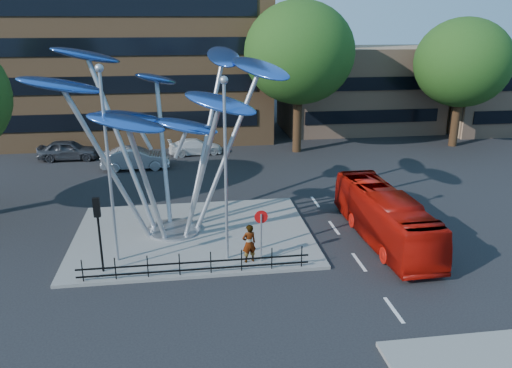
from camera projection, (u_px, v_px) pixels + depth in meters
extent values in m
plane|color=black|center=(222.00, 295.00, 20.24)|extent=(120.00, 120.00, 0.00)
cube|color=slate|center=(193.00, 235.00, 25.71)|extent=(12.00, 9.00, 0.15)
cube|color=tan|center=(359.00, 89.00, 49.27)|extent=(15.00, 8.00, 8.00)
cube|color=tan|center=(501.00, 94.00, 49.43)|extent=(12.00, 8.00, 7.00)
cylinder|color=black|center=(297.00, 118.00, 41.05)|extent=(0.70, 0.70, 5.72)
ellipsoid|color=#1C4012|center=(299.00, 53.00, 39.40)|extent=(8.80, 8.80, 8.10)
cylinder|color=black|center=(456.00, 117.00, 43.04)|extent=(0.70, 0.70, 5.06)
ellipsoid|color=#1C4012|center=(463.00, 63.00, 41.57)|extent=(8.00, 8.00, 7.36)
cylinder|color=#9EA0A5|center=(174.00, 229.00, 26.00)|extent=(2.80, 2.80, 0.12)
cylinder|color=#9EA0A5|center=(144.00, 163.00, 24.06)|extent=(0.24, 0.24, 7.80)
ellipsoid|color=blue|center=(61.00, 85.00, 21.45)|extent=(3.92, 2.95, 1.39)
cylinder|color=#9EA0A5|center=(162.00, 178.00, 24.01)|extent=(0.24, 0.24, 6.40)
ellipsoid|color=blue|center=(126.00, 123.00, 20.77)|extent=(3.47, 1.78, 1.31)
cylinder|color=#9EA0A5|center=(182.00, 170.00, 24.24)|extent=(0.24, 0.24, 7.00)
ellipsoid|color=blue|center=(220.00, 103.00, 21.87)|extent=(3.81, 3.11, 1.36)
cylinder|color=#9EA0A5|center=(194.00, 154.00, 24.88)|extent=(0.24, 0.24, 8.20)
ellipsoid|color=blue|center=(260.00, 68.00, 24.41)|extent=(3.52, 4.06, 1.44)
cylinder|color=#9EA0A5|center=(185.00, 146.00, 25.61)|extent=(0.24, 0.24, 8.60)
ellipsoid|color=blue|center=(223.00, 56.00, 26.42)|extent=(2.21, 3.79, 1.39)
cylinder|color=#9EA0A5|center=(166.00, 157.00, 25.76)|extent=(0.24, 0.24, 7.40)
ellipsoid|color=blue|center=(156.00, 79.00, 26.97)|extent=(3.02, 3.71, 1.34)
cylinder|color=#9EA0A5|center=(149.00, 148.00, 24.87)|extent=(0.24, 0.24, 8.80)
ellipsoid|color=blue|center=(87.00, 55.00, 24.41)|extent=(3.88, 3.60, 1.42)
ellipsoid|color=blue|center=(130.00, 117.00, 24.06)|extent=(3.40, 1.96, 1.13)
ellipsoid|color=blue|center=(187.00, 126.00, 23.99)|extent=(3.39, 2.16, 1.11)
cylinder|color=#9EA0A5|center=(109.00, 172.00, 21.52)|extent=(0.14, 0.14, 8.50)
sphere|color=#9EA0A5|center=(99.00, 68.00, 20.13)|extent=(0.36, 0.36, 0.36)
cylinder|color=#9EA0A5|center=(226.00, 176.00, 21.80)|extent=(0.14, 0.14, 8.00)
sphere|color=#9EA0A5|center=(224.00, 80.00, 20.49)|extent=(0.36, 0.36, 0.36)
cylinder|color=black|center=(100.00, 238.00, 21.36)|extent=(0.10, 0.10, 3.20)
cube|color=black|center=(97.00, 207.00, 20.91)|extent=(0.28, 0.18, 0.85)
sphere|color=#FF0C0C|center=(96.00, 201.00, 20.82)|extent=(0.18, 0.18, 0.18)
cylinder|color=#9EA0A5|center=(261.00, 238.00, 22.44)|extent=(0.08, 0.08, 2.30)
cylinder|color=red|center=(261.00, 217.00, 22.15)|extent=(0.60, 0.04, 0.60)
cube|color=white|center=(261.00, 217.00, 22.17)|extent=(0.42, 0.03, 0.10)
cylinder|color=black|center=(82.00, 271.00, 20.86)|extent=(0.05, 0.05, 1.00)
cylinder|color=black|center=(115.00, 269.00, 21.04)|extent=(0.05, 0.05, 1.00)
cylinder|color=black|center=(148.00, 266.00, 21.22)|extent=(0.05, 0.05, 1.00)
cylinder|color=black|center=(180.00, 264.00, 21.40)|extent=(0.05, 0.05, 1.00)
cylinder|color=black|center=(211.00, 262.00, 21.58)|extent=(0.05, 0.05, 1.00)
cylinder|color=black|center=(242.00, 260.00, 21.76)|extent=(0.05, 0.05, 1.00)
cylinder|color=black|center=(272.00, 258.00, 21.94)|extent=(0.05, 0.05, 1.00)
cylinder|color=black|center=(302.00, 256.00, 22.12)|extent=(0.05, 0.05, 1.00)
cube|color=black|center=(195.00, 262.00, 21.48)|extent=(10.00, 0.06, 0.06)
cube|color=black|center=(195.00, 270.00, 21.59)|extent=(10.00, 0.06, 0.06)
imported|color=#B11008|center=(384.00, 216.00, 24.91)|extent=(2.37, 9.24, 2.56)
imported|color=gray|center=(249.00, 243.00, 22.44)|extent=(0.75, 0.58, 1.81)
imported|color=#3C3D43|center=(69.00, 150.00, 39.29)|extent=(4.71, 1.99, 1.59)
imported|color=#9FA0A6|center=(136.00, 158.00, 36.87)|extent=(4.99, 1.87, 1.63)
imported|color=silver|center=(195.00, 147.00, 40.92)|extent=(4.57, 2.34, 1.27)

